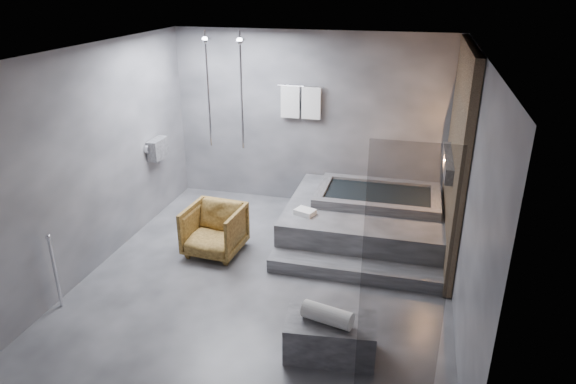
# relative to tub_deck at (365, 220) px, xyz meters

# --- Properties ---
(room) EXTENTS (5.00, 5.04, 2.82)m
(room) POSITION_rel_tub_deck_xyz_m (-0.65, -1.21, 1.48)
(room) COLOR #323335
(room) RESTS_ON ground
(tub_deck) EXTENTS (2.20, 2.00, 0.50)m
(tub_deck) POSITION_rel_tub_deck_xyz_m (0.00, 0.00, 0.00)
(tub_deck) COLOR #38383B
(tub_deck) RESTS_ON ground
(tub_step) EXTENTS (2.20, 0.36, 0.18)m
(tub_step) POSITION_rel_tub_deck_xyz_m (0.00, -1.18, -0.16)
(tub_step) COLOR #38383B
(tub_step) RESTS_ON ground
(concrete_bench) EXTENTS (0.94, 0.58, 0.40)m
(concrete_bench) POSITION_rel_tub_deck_xyz_m (-0.04, -2.69, -0.05)
(concrete_bench) COLOR #353537
(concrete_bench) RESTS_ON ground
(driftwood_chair) EXTENTS (0.78, 0.80, 0.68)m
(driftwood_chair) POSITION_rel_tub_deck_xyz_m (-1.94, -1.02, 0.09)
(driftwood_chair) COLOR #4B3212
(driftwood_chair) RESTS_ON ground
(rolled_towel) EXTENTS (0.53, 0.29, 0.18)m
(rolled_towel) POSITION_rel_tub_deck_xyz_m (-0.07, -2.73, 0.24)
(rolled_towel) COLOR silver
(rolled_towel) RESTS_ON concrete_bench
(deck_towel) EXTENTS (0.32, 0.28, 0.07)m
(deck_towel) POSITION_rel_tub_deck_xyz_m (-0.78, -0.55, 0.29)
(deck_towel) COLOR white
(deck_towel) RESTS_ON tub_deck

